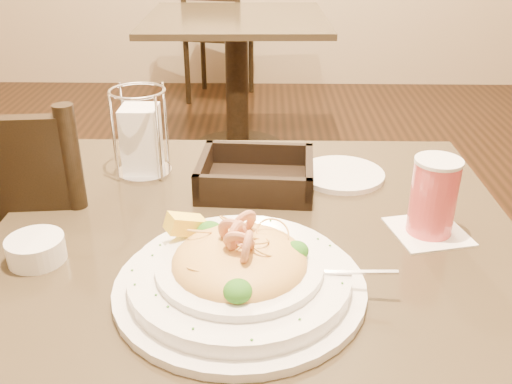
{
  "coord_description": "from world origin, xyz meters",
  "views": [
    {
      "loc": [
        0.01,
        -0.81,
        1.23
      ],
      "look_at": [
        0.0,
        0.02,
        0.81
      ],
      "focal_mm": 40.0,
      "sensor_mm": 36.0,
      "label": 1
    }
  ],
  "objects_px": {
    "side_plate": "(342,174)",
    "dining_chair_far": "(217,28)",
    "background_table": "(237,62)",
    "napkin_caddy": "(141,138)",
    "pasta_bowl": "(240,271)",
    "drink_glass": "(433,197)",
    "dining_chair_near": "(22,276)",
    "butter_ramekin": "(36,249)",
    "main_table": "(256,348)",
    "bread_basket": "(256,178)"
  },
  "relations": [
    {
      "from": "side_plate",
      "to": "dining_chair_far",
      "type": "bearing_deg",
      "value": 99.77
    },
    {
      "from": "background_table",
      "to": "dining_chair_far",
      "type": "relative_size",
      "value": 0.99
    },
    {
      "from": "napkin_caddy",
      "to": "pasta_bowl",
      "type": "bearing_deg",
      "value": -61.77
    },
    {
      "from": "dining_chair_far",
      "to": "drink_glass",
      "type": "xyz_separation_m",
      "value": [
        0.61,
        -3.06,
        0.3
      ]
    },
    {
      "from": "dining_chair_near",
      "to": "butter_ramekin",
      "type": "xyz_separation_m",
      "value": [
        0.18,
        -0.29,
        0.26
      ]
    },
    {
      "from": "drink_glass",
      "to": "butter_ramekin",
      "type": "xyz_separation_m",
      "value": [
        -0.63,
        -0.1,
        -0.05
      ]
    },
    {
      "from": "background_table",
      "to": "dining_chair_near",
      "type": "xyz_separation_m",
      "value": [
        -0.38,
        -1.91,
        -0.01
      ]
    },
    {
      "from": "side_plate",
      "to": "drink_glass",
      "type": "bearing_deg",
      "value": -61.02
    },
    {
      "from": "background_table",
      "to": "napkin_caddy",
      "type": "distance_m",
      "value": 1.9
    },
    {
      "from": "pasta_bowl",
      "to": "butter_ramekin",
      "type": "relative_size",
      "value": 4.5
    },
    {
      "from": "dining_chair_far",
      "to": "drink_glass",
      "type": "distance_m",
      "value": 3.13
    },
    {
      "from": "pasta_bowl",
      "to": "background_table",
      "type": "bearing_deg",
      "value": 92.96
    },
    {
      "from": "napkin_caddy",
      "to": "drink_glass",
      "type": "bearing_deg",
      "value": -23.85
    },
    {
      "from": "dining_chair_far",
      "to": "pasta_bowl",
      "type": "bearing_deg",
      "value": 107.01
    },
    {
      "from": "pasta_bowl",
      "to": "side_plate",
      "type": "height_order",
      "value": "pasta_bowl"
    },
    {
      "from": "dining_chair_near",
      "to": "butter_ramekin",
      "type": "relative_size",
      "value": 10.42
    },
    {
      "from": "main_table",
      "to": "side_plate",
      "type": "relative_size",
      "value": 5.17
    },
    {
      "from": "bread_basket",
      "to": "drink_glass",
      "type": "bearing_deg",
      "value": -29.46
    },
    {
      "from": "dining_chair_far",
      "to": "side_plate",
      "type": "relative_size",
      "value": 5.34
    },
    {
      "from": "dining_chair_far",
      "to": "bread_basket",
      "type": "height_order",
      "value": "dining_chair_far"
    },
    {
      "from": "pasta_bowl",
      "to": "drink_glass",
      "type": "relative_size",
      "value": 2.81
    },
    {
      "from": "pasta_bowl",
      "to": "bread_basket",
      "type": "height_order",
      "value": "pasta_bowl"
    },
    {
      "from": "main_table",
      "to": "dining_chair_near",
      "type": "bearing_deg",
      "value": 156.64
    },
    {
      "from": "main_table",
      "to": "pasta_bowl",
      "type": "xyz_separation_m",
      "value": [
        -0.02,
        -0.14,
        0.26
      ]
    },
    {
      "from": "dining_chair_far",
      "to": "pasta_bowl",
      "type": "xyz_separation_m",
      "value": [
        0.3,
        -3.22,
        0.27
      ]
    },
    {
      "from": "butter_ramekin",
      "to": "napkin_caddy",
      "type": "bearing_deg",
      "value": 72.47
    },
    {
      "from": "main_table",
      "to": "dining_chair_far",
      "type": "distance_m",
      "value": 3.1
    },
    {
      "from": "bread_basket",
      "to": "side_plate",
      "type": "distance_m",
      "value": 0.18
    },
    {
      "from": "pasta_bowl",
      "to": "side_plate",
      "type": "bearing_deg",
      "value": 63.68
    },
    {
      "from": "butter_ramekin",
      "to": "background_table",
      "type": "bearing_deg",
      "value": 84.75
    },
    {
      "from": "dining_chair_far",
      "to": "background_table",
      "type": "bearing_deg",
      "value": 112.41
    },
    {
      "from": "dining_chair_near",
      "to": "side_plate",
      "type": "height_order",
      "value": "dining_chair_near"
    },
    {
      "from": "bread_basket",
      "to": "napkin_caddy",
      "type": "xyz_separation_m",
      "value": [
        -0.23,
        0.07,
        0.06
      ]
    },
    {
      "from": "main_table",
      "to": "napkin_caddy",
      "type": "relative_size",
      "value": 5.01
    },
    {
      "from": "pasta_bowl",
      "to": "bread_basket",
      "type": "relative_size",
      "value": 1.74
    },
    {
      "from": "dining_chair_far",
      "to": "pasta_bowl",
      "type": "relative_size",
      "value": 2.31
    },
    {
      "from": "background_table",
      "to": "napkin_caddy",
      "type": "bearing_deg",
      "value": -93.0
    },
    {
      "from": "main_table",
      "to": "drink_glass",
      "type": "relative_size",
      "value": 6.29
    },
    {
      "from": "dining_chair_near",
      "to": "bread_basket",
      "type": "xyz_separation_m",
      "value": [
        0.52,
        -0.03,
        0.26
      ]
    },
    {
      "from": "butter_ramekin",
      "to": "side_plate",
      "type": "bearing_deg",
      "value": 31.66
    },
    {
      "from": "dining_chair_near",
      "to": "bread_basket",
      "type": "distance_m",
      "value": 0.58
    },
    {
      "from": "dining_chair_near",
      "to": "side_plate",
      "type": "bearing_deg",
      "value": 176.33
    },
    {
      "from": "pasta_bowl",
      "to": "napkin_caddy",
      "type": "distance_m",
      "value": 0.46
    },
    {
      "from": "drink_glass",
      "to": "side_plate",
      "type": "height_order",
      "value": "drink_glass"
    },
    {
      "from": "side_plate",
      "to": "butter_ramekin",
      "type": "height_order",
      "value": "butter_ramekin"
    },
    {
      "from": "dining_chair_near",
      "to": "pasta_bowl",
      "type": "distance_m",
      "value": 0.68
    },
    {
      "from": "drink_glass",
      "to": "pasta_bowl",
      "type": "bearing_deg",
      "value": -151.81
    },
    {
      "from": "dining_chair_near",
      "to": "bread_basket",
      "type": "height_order",
      "value": "dining_chair_near"
    },
    {
      "from": "main_table",
      "to": "drink_glass",
      "type": "height_order",
      "value": "drink_glass"
    },
    {
      "from": "dining_chair_near",
      "to": "butter_ramekin",
      "type": "height_order",
      "value": "dining_chair_near"
    }
  ]
}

